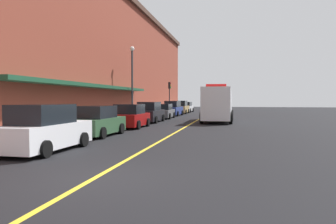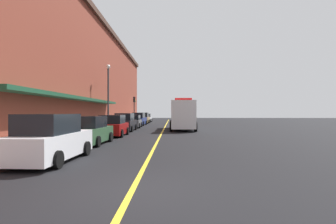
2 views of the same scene
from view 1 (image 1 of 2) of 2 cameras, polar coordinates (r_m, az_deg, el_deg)
ground_plane at (r=33.53m, az=5.17°, el=-1.36°), size 112.00×112.00×0.00m
sidewalk_left at (r=34.76m, az=-5.04°, el=-1.11°), size 2.40×70.00×0.15m
lane_center_stripe at (r=33.53m, az=5.17°, el=-1.36°), size 0.16×70.00×0.01m
brick_building_left at (r=36.21m, az=-14.78°, el=9.23°), size 10.74×64.00×13.09m
parked_car_0 at (r=14.29m, az=-20.38°, el=-2.84°), size 2.12×4.70×1.90m
parked_car_1 at (r=19.35m, az=-12.08°, el=-1.67°), size 2.12×4.43×1.73m
parked_car_2 at (r=24.47m, az=-6.50°, el=-0.81°), size 2.14×4.15×1.73m
parked_car_3 at (r=30.04m, az=-3.14°, el=-0.14°), size 1.99×4.69×1.85m
parked_car_4 at (r=35.84m, az=-0.79°, el=0.08°), size 2.13×4.84×1.58m
parked_car_5 at (r=41.55m, az=0.86°, el=0.54°), size 2.07×4.74×1.87m
parked_car_6 at (r=47.76m, az=2.19°, el=0.76°), size 2.11×4.72×1.86m
parked_car_7 at (r=53.25m, az=3.15°, el=0.82°), size 2.00×4.67×1.64m
box_truck at (r=31.34m, az=8.60°, el=1.30°), size 2.77×8.53×3.36m
parking_meter_0 at (r=46.06m, az=0.18°, el=0.95°), size 0.14×0.18×1.33m
parking_meter_1 at (r=39.18m, az=-1.84°, el=0.72°), size 0.14×0.18×1.33m
parking_meter_2 at (r=38.03m, az=-2.25°, el=0.67°), size 0.14×0.18×1.33m
parking_meter_3 at (r=23.84m, az=-10.77°, el=-0.32°), size 0.14×0.18×1.33m
street_lamp_left at (r=31.83m, az=-6.19°, el=6.37°), size 0.44×0.44×6.94m
traffic_light_near at (r=46.10m, az=0.27°, el=3.56°), size 0.38×0.36×4.30m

